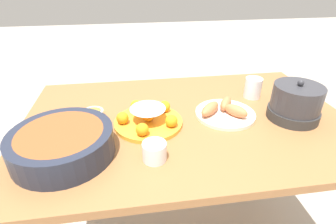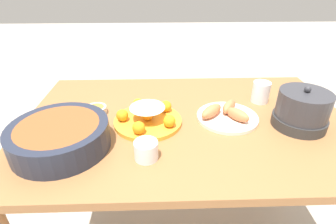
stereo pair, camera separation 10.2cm
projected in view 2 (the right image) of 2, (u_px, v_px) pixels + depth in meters
dining_table at (187, 140)px, 1.11m from camera, size 1.30×0.85×0.76m
cake_plate at (148, 117)px, 1.02m from camera, size 0.26×0.26×0.08m
serving_bowl at (60, 136)px, 0.87m from camera, size 0.33×0.33×0.09m
sauce_bowl at (96, 110)px, 1.09m from camera, size 0.09×0.09×0.03m
seafood_platter at (226, 114)px, 1.05m from camera, size 0.25×0.24×0.06m
cup_near at (261, 92)px, 1.17m from camera, size 0.08×0.08×0.09m
cup_far at (146, 150)px, 0.83m from camera, size 0.08×0.08×0.06m
warming_pot at (302, 110)px, 0.98m from camera, size 0.20×0.20×0.17m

